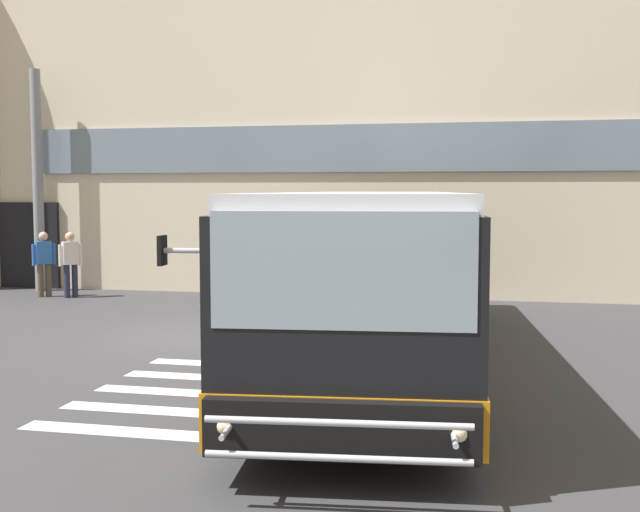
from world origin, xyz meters
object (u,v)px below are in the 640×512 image
object	(u,v)px
passenger_near_column	(44,261)
passenger_by_doorway	(70,261)
bus_main_foreground	(371,278)
safety_bollard_yellow	(367,291)
entry_support_column	(38,181)

from	to	relation	value
passenger_near_column	passenger_by_doorway	size ratio (longest dim) A/B	1.00
bus_main_foreground	passenger_near_column	distance (m)	11.05
passenger_near_column	safety_bollard_yellow	world-z (taller)	passenger_near_column
passenger_near_column	bus_main_foreground	bearing A→B (deg)	-31.95
bus_main_foreground	passenger_by_doorway	bearing A→B (deg)	145.87
passenger_near_column	passenger_by_doorway	xyz separation A→B (m)	(0.75, 0.00, 0.00)
passenger_near_column	entry_support_column	bearing A→B (deg)	125.46
passenger_by_doorway	safety_bollard_yellow	xyz separation A→B (m)	(7.76, -0.68, -0.48)
entry_support_column	bus_main_foreground	distance (m)	12.43
bus_main_foreground	safety_bollard_yellow	distance (m)	5.31
passenger_by_doorway	safety_bollard_yellow	bearing A→B (deg)	-4.99
passenger_near_column	safety_bollard_yellow	bearing A→B (deg)	-4.55
bus_main_foreground	passenger_near_column	bearing A→B (deg)	148.05
bus_main_foreground	safety_bollard_yellow	world-z (taller)	bus_main_foreground
entry_support_column	bus_main_foreground	world-z (taller)	entry_support_column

